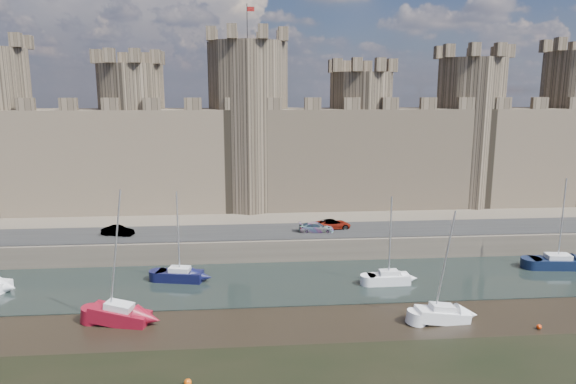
% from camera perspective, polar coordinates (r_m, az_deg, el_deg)
% --- Properties ---
extents(water_channel, '(160.00, 12.00, 0.08)m').
position_cam_1_polar(water_channel, '(52.39, -6.18, -10.08)').
color(water_channel, black).
rests_on(water_channel, ground).
extents(quay, '(160.00, 60.00, 2.50)m').
position_cam_1_polar(quay, '(86.66, -5.65, -0.66)').
color(quay, '#4C443A').
rests_on(quay, ground).
extents(road, '(160.00, 7.00, 0.10)m').
position_cam_1_polar(road, '(61.09, -6.01, -4.48)').
color(road, black).
rests_on(road, quay).
extents(castle, '(108.50, 11.00, 29.00)m').
position_cam_1_polar(castle, '(73.21, -6.44, 5.39)').
color(castle, '#42382B').
rests_on(castle, quay).
extents(car_1, '(3.84, 2.15, 1.20)m').
position_cam_1_polar(car_1, '(62.49, -18.39, -4.13)').
color(car_1, gray).
rests_on(car_1, quay).
extents(car_2, '(4.21, 1.98, 1.19)m').
position_cam_1_polar(car_2, '(60.89, 3.16, -3.96)').
color(car_2, gray).
rests_on(car_2, quay).
extents(car_3, '(4.71, 2.81, 1.22)m').
position_cam_1_polar(car_3, '(62.41, 4.99, -3.59)').
color(car_3, gray).
rests_on(car_3, quay).
extents(sailboat_1, '(4.86, 2.64, 9.23)m').
position_cam_1_polar(sailboat_1, '(53.61, -11.92, -8.96)').
color(sailboat_1, black).
rests_on(sailboat_1, ground).
extents(sailboat_2, '(4.14, 1.65, 8.89)m').
position_cam_1_polar(sailboat_2, '(52.68, 11.11, -9.30)').
color(sailboat_2, white).
rests_on(sailboat_2, ground).
extents(sailboat_3, '(5.85, 2.83, 9.88)m').
position_cam_1_polar(sailboat_3, '(63.24, 27.76, -6.89)').
color(sailboat_3, black).
rests_on(sailboat_3, ground).
extents(sailboat_4, '(5.17, 2.94, 11.38)m').
position_cam_1_polar(sailboat_4, '(45.84, -18.19, -12.77)').
color(sailboat_4, maroon).
rests_on(sailboat_4, ground).
extents(sailboat_5, '(4.53, 1.98, 9.57)m').
position_cam_1_polar(sailboat_5, '(45.85, 16.73, -12.84)').
color(sailboat_5, white).
rests_on(sailboat_5, ground).
extents(buoy_1, '(0.50, 0.50, 0.50)m').
position_cam_1_polar(buoy_1, '(36.40, -11.08, -20.05)').
color(buoy_1, '#E05409').
rests_on(buoy_1, ground).
extents(buoy_3, '(0.40, 0.40, 0.40)m').
position_cam_1_polar(buoy_3, '(47.55, 26.11, -13.31)').
color(buoy_3, red).
rests_on(buoy_3, ground).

